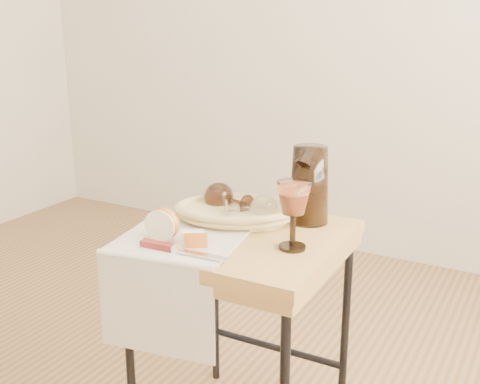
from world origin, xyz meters
The scene contains 10 objects.
side_table centered at (0.38, 0.24, 0.32)m, with size 0.51×0.51×0.65m, color brown, non-canonical shape.
tea_towel centered at (0.26, 0.10, 0.65)m, with size 0.31×0.28×0.01m, color white.
bread_basket centered at (0.31, 0.31, 0.67)m, with size 0.31×0.21×0.05m, color tan, non-canonical shape.
goblet_lying_a centered at (0.29, 0.32, 0.70)m, with size 0.14×0.09×0.09m, color #4A2D1C, non-canonical shape.
goblet_lying_b centered at (0.36, 0.29, 0.70)m, with size 0.12×0.08×0.08m, color white, non-canonical shape.
pitcher centered at (0.49, 0.41, 0.75)m, with size 0.15×0.23×0.26m, color black, non-canonical shape.
wine_goblet centered at (0.53, 0.20, 0.73)m, with size 0.08×0.08×0.17m, color white, non-canonical shape.
apple_half centered at (0.22, 0.09, 0.69)m, with size 0.09×0.05×0.08m, color #B80200.
apple_wedge centered at (0.31, 0.09, 0.67)m, with size 0.06×0.03×0.04m, color #FFF5C7.
table_knife centered at (0.31, 0.03, 0.66)m, with size 0.23×0.02×0.02m, color silver, non-canonical shape.
Camera 1 is at (1.08, -1.05, 1.20)m, focal length 44.14 mm.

